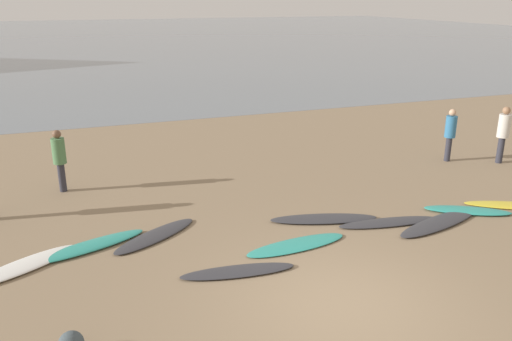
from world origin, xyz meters
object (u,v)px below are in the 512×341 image
(surfboard_7, at_px, (440,222))
(surfboard_5, at_px, (324,219))
(surfboard_4, at_px, (296,245))
(person_3, at_px, (59,156))
(surfboard_1, at_px, (90,246))
(surfboard_8, at_px, (467,210))
(surfboard_0, at_px, (24,266))
(person_0, at_px, (503,130))
(surfboard_3, at_px, (238,271))
(surfboard_2, at_px, (155,236))
(surfboard_6, at_px, (388,222))
(person_2, at_px, (450,131))

(surfboard_7, bearing_deg, surfboard_5, 139.92)
(surfboard_4, height_order, person_3, person_3)
(surfboard_1, bearing_deg, surfboard_8, -27.43)
(surfboard_0, distance_m, person_0, 13.85)
(person_0, height_order, person_3, person_0)
(surfboard_3, height_order, surfboard_5, surfboard_5)
(surfboard_5, relative_size, person_3, 1.49)
(surfboard_8, height_order, person_0, person_0)
(surfboard_8, bearing_deg, surfboard_7, -133.16)
(surfboard_8, bearing_deg, surfboard_1, -157.91)
(surfboard_2, height_order, surfboard_8, surfboard_8)
(surfboard_1, height_order, surfboard_5, surfboard_1)
(surfboard_7, bearing_deg, person_0, 17.89)
(surfboard_0, distance_m, surfboard_7, 8.93)
(surfboard_7, bearing_deg, surfboard_1, 153.16)
(surfboard_5, bearing_deg, surfboard_1, -168.62)
(surfboard_3, relative_size, surfboard_4, 0.96)
(surfboard_0, bearing_deg, surfboard_6, -35.22)
(person_2, relative_size, person_3, 0.99)
(surfboard_8, bearing_deg, surfboard_0, -154.56)
(surfboard_4, relative_size, person_2, 1.38)
(surfboard_0, bearing_deg, person_2, -17.40)
(surfboard_3, distance_m, surfboard_8, 6.19)
(surfboard_5, bearing_deg, surfboard_4, -123.41)
(surfboard_4, relative_size, surfboard_7, 0.86)
(surfboard_5, relative_size, surfboard_8, 1.24)
(surfboard_4, bearing_deg, surfboard_7, -7.63)
(person_0, bearing_deg, surfboard_5, -142.22)
(surfboard_1, xyz_separation_m, surfboard_6, (6.52, -1.08, -0.01))
(surfboard_5, xyz_separation_m, person_0, (7.19, 2.09, 1.01))
(surfboard_4, xyz_separation_m, person_0, (8.33, 3.07, 1.02))
(surfboard_2, relative_size, person_3, 1.31)
(surfboard_6, height_order, surfboard_8, surfboard_8)
(surfboard_4, bearing_deg, surfboard_0, 163.82)
(surfboard_7, bearing_deg, surfboard_8, 1.40)
(surfboard_1, bearing_deg, surfboard_6, -29.23)
(surfboard_8, bearing_deg, surfboard_3, -142.34)
(surfboard_1, height_order, surfboard_6, surfboard_1)
(surfboard_3, xyz_separation_m, surfboard_6, (3.95, 0.94, 0.00))
(surfboard_2, height_order, person_2, person_2)
(surfboard_3, xyz_separation_m, person_0, (9.83, 3.71, 1.01))
(surfboard_2, xyz_separation_m, person_0, (11.04, 1.63, 1.01))
(person_0, bearing_deg, person_3, -167.37)
(surfboard_0, xyz_separation_m, surfboard_3, (3.82, -1.60, -0.01))
(surfboard_1, height_order, surfboard_2, surfboard_1)
(surfboard_6, bearing_deg, person_3, 153.13)
(surfboard_8, bearing_deg, person_3, -178.27)
(surfboard_6, relative_size, person_2, 1.44)
(surfboard_3, bearing_deg, person_3, 125.46)
(surfboard_1, bearing_deg, surfboard_4, -38.63)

